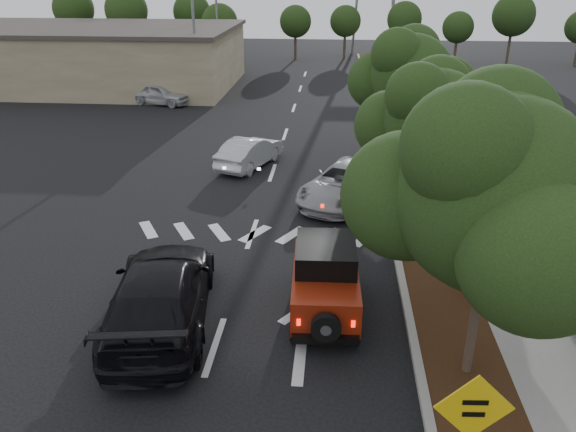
# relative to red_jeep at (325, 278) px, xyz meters

# --- Properties ---
(ground) EXTENTS (120.00, 120.00, 0.00)m
(ground) POSITION_rel_red_jeep_xyz_m (-2.49, -1.75, -0.94)
(ground) COLOR black
(ground) RESTS_ON ground
(curb) EXTENTS (0.20, 70.00, 0.15)m
(curb) POSITION_rel_red_jeep_xyz_m (2.11, 10.25, -0.86)
(curb) COLOR #9E9B93
(curb) RESTS_ON ground
(planting_strip) EXTENTS (1.80, 70.00, 0.12)m
(planting_strip) POSITION_rel_red_jeep_xyz_m (3.11, 10.25, -0.88)
(planting_strip) COLOR black
(planting_strip) RESTS_ON ground
(sidewalk) EXTENTS (2.00, 70.00, 0.12)m
(sidewalk) POSITION_rel_red_jeep_xyz_m (5.01, 10.25, -0.88)
(sidewalk) COLOR gray
(sidewalk) RESTS_ON ground
(hedge) EXTENTS (0.80, 70.00, 0.80)m
(hedge) POSITION_rel_red_jeep_xyz_m (6.41, 10.25, -0.54)
(hedge) COLOR black
(hedge) RESTS_ON ground
(commercial_building) EXTENTS (22.00, 12.00, 4.00)m
(commercial_building) POSITION_rel_red_jeep_xyz_m (-18.49, 28.25, 1.06)
(commercial_building) COLOR #7E7357
(commercial_building) RESTS_ON ground
(transmission_tower) EXTENTS (7.00, 4.00, 28.00)m
(transmission_tower) POSITION_rel_red_jeep_xyz_m (3.51, 46.25, -0.94)
(transmission_tower) COLOR slate
(transmission_tower) RESTS_ON ground
(street_tree_near) EXTENTS (3.80, 3.80, 5.92)m
(street_tree_near) POSITION_rel_red_jeep_xyz_m (3.11, -2.25, -0.94)
(street_tree_near) COLOR black
(street_tree_near) RESTS_ON ground
(street_tree_mid) EXTENTS (3.20, 3.20, 5.32)m
(street_tree_mid) POSITION_rel_red_jeep_xyz_m (3.11, 4.75, -0.94)
(street_tree_mid) COLOR black
(street_tree_mid) RESTS_ON ground
(street_tree_far) EXTENTS (3.40, 3.40, 5.62)m
(street_tree_far) POSITION_rel_red_jeep_xyz_m (3.11, 11.25, -0.94)
(street_tree_far) COLOR black
(street_tree_far) RESTS_ON ground
(light_pole_a) EXTENTS (2.00, 0.22, 9.00)m
(light_pole_a) POSITION_rel_red_jeep_xyz_m (-8.99, 24.25, -0.94)
(light_pole_a) COLOR slate
(light_pole_a) RESTS_ON ground
(light_pole_b) EXTENTS (2.00, 0.22, 9.00)m
(light_pole_b) POSITION_rel_red_jeep_xyz_m (-9.99, 36.25, -0.94)
(light_pole_b) COLOR slate
(light_pole_b) RESTS_ON ground
(red_jeep) EXTENTS (1.72, 3.66, 1.85)m
(red_jeep) POSITION_rel_red_jeep_xyz_m (0.00, 0.00, 0.00)
(red_jeep) COLOR black
(red_jeep) RESTS_ON ground
(silver_suv_ahead) EXTENTS (4.09, 5.46, 1.38)m
(silver_suv_ahead) POSITION_rel_red_jeep_xyz_m (0.58, 7.38, -0.25)
(silver_suv_ahead) COLOR #9A9BA1
(silver_suv_ahead) RESTS_ON ground
(black_suv_oncoming) EXTENTS (3.10, 5.95, 1.65)m
(black_suv_oncoming) POSITION_rel_red_jeep_xyz_m (-3.95, -0.92, -0.11)
(black_suv_oncoming) COLOR black
(black_suv_oncoming) RESTS_ON ground
(silver_sedan_oncoming) EXTENTS (2.65, 4.15, 1.29)m
(silver_sedan_oncoming) POSITION_rel_red_jeep_xyz_m (-3.57, 11.03, -0.29)
(silver_sedan_oncoming) COLOR #B4B7BD
(silver_sedan_oncoming) RESTS_ON ground
(parked_suv) EXTENTS (4.21, 2.67, 1.33)m
(parked_suv) POSITION_rel_red_jeep_xyz_m (-11.00, 22.53, -0.27)
(parked_suv) COLOR #B7B9BF
(parked_suv) RESTS_ON ground
(speed_hump_sign) EXTENTS (1.20, 0.13, 2.56)m
(speed_hump_sign) POSITION_rel_red_jeep_xyz_m (2.31, -5.58, 0.84)
(speed_hump_sign) COLOR slate
(speed_hump_sign) RESTS_ON ground
(terracotta_planter) EXTENTS (0.78, 0.78, 1.35)m
(terracotta_planter) POSITION_rel_red_jeep_xyz_m (4.11, 1.00, -0.03)
(terracotta_planter) COLOR brown
(terracotta_planter) RESTS_ON ground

